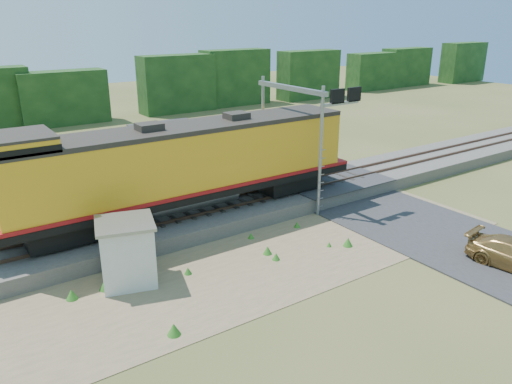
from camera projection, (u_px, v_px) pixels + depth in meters
ground at (307, 250)px, 24.77m from camera, size 140.00×140.00×0.00m
ballast at (241, 207)px, 29.30m from camera, size 70.00×5.00×0.80m
rails at (241, 199)px, 29.14m from camera, size 70.00×1.54×0.16m
dirt_shoulder at (268, 257)px, 24.09m from camera, size 26.00×8.00×0.03m
road at (391, 214)px, 29.06m from camera, size 7.00×66.00×0.86m
tree_line_north at (79, 95)px, 53.28m from camera, size 130.00×3.00×6.50m
weed_clumps at (247, 268)px, 22.98m from camera, size 15.00×6.20×0.56m
locomotive at (183, 165)px, 26.33m from camera, size 20.43×3.12×5.27m
shed at (127, 252)px, 21.37m from camera, size 2.98×2.98×2.85m
signal_gantry at (303, 114)px, 29.14m from camera, size 2.96×6.20×7.46m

